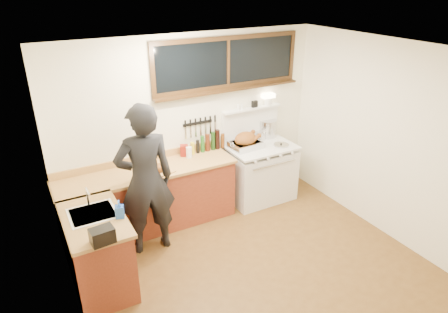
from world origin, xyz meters
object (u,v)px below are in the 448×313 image
vintage_stove (260,171)px  cutting_board (158,169)px  roast_turkey (246,141)px  man (145,181)px

vintage_stove → cutting_board: size_ratio=3.72×
cutting_board → vintage_stove: bearing=4.1°
cutting_board → roast_turkey: 1.46m
cutting_board → roast_turkey: size_ratio=0.87×
man → cutting_board: size_ratio=4.57×
vintage_stove → roast_turkey: bearing=170.8°
vintage_stove → man: (-1.97, -0.41, 0.52)m
vintage_stove → man: bearing=-168.3°
vintage_stove → man: 2.08m
vintage_stove → roast_turkey: size_ratio=3.25×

